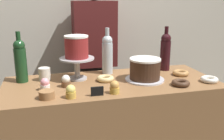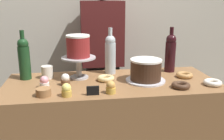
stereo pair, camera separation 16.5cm
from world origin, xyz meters
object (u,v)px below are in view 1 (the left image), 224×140
(white_layer_cake, at_px, (76,47))
(chocolate_round_cake, at_px, (145,69))
(barista_figure, at_px, (95,66))
(coffee_cup_ceramic, at_px, (45,74))
(cupcake_vanilla, at_px, (66,81))
(cake_stand_pedestal, at_px, (77,65))
(wine_bottle_green, at_px, (20,60))
(price_sign_chalkboard, at_px, (97,91))
(donut_chocolate, at_px, (181,83))
(cupcake_strawberry, at_px, (45,85))
(cookie_stack, at_px, (47,95))
(wine_bottle_dark_red, at_px, (165,51))
(donut_glazed, at_px, (105,78))
(donut_maple, at_px, (181,73))
(wine_bottle_clear, at_px, (107,54))
(donut_sugar, at_px, (209,79))
(cupcake_lemon, at_px, (71,92))
(cupcake_caramel, at_px, (115,87))

(white_layer_cake, distance_m, chocolate_round_cake, 0.47)
(barista_figure, bearing_deg, coffee_cup_ceramic, -130.01)
(cupcake_vanilla, bearing_deg, cake_stand_pedestal, 57.21)
(wine_bottle_green, bearing_deg, price_sign_chalkboard, -41.00)
(donut_chocolate, xyz_separation_m, barista_figure, (-0.38, 0.83, -0.08))
(cupcake_strawberry, bearing_deg, cookie_stack, -86.74)
(cake_stand_pedestal, distance_m, cupcake_vanilla, 0.17)
(chocolate_round_cake, distance_m, wine_bottle_dark_red, 0.32)
(wine_bottle_dark_red, distance_m, donut_glazed, 0.53)
(chocolate_round_cake, height_order, cookie_stack, chocolate_round_cake)
(price_sign_chalkboard, bearing_deg, wine_bottle_green, 139.00)
(cupcake_vanilla, height_order, donut_maple, cupcake_vanilla)
(wine_bottle_dark_red, bearing_deg, barista_figure, 133.35)
(cupcake_strawberry, xyz_separation_m, coffee_cup_ceramic, (-0.00, 0.19, 0.01))
(chocolate_round_cake, height_order, wine_bottle_clear, wine_bottle_clear)
(coffee_cup_ceramic, bearing_deg, donut_glazed, -16.07)
(donut_sugar, relative_size, barista_figure, 0.07)
(cookie_stack, distance_m, price_sign_chalkboard, 0.27)
(donut_glazed, bearing_deg, cupcake_lemon, -135.47)
(wine_bottle_dark_red, relative_size, cupcake_vanilla, 4.38)
(chocolate_round_cake, bearing_deg, cupcake_vanilla, -179.68)
(donut_maple, bearing_deg, donut_glazed, 179.33)
(cake_stand_pedestal, height_order, coffee_cup_ceramic, cake_stand_pedestal)
(cake_stand_pedestal, bearing_deg, wine_bottle_dark_red, 5.86)
(cupcake_vanilla, xyz_separation_m, cookie_stack, (-0.12, -0.17, -0.01))
(wine_bottle_dark_red, xyz_separation_m, wine_bottle_green, (-1.02, -0.03, 0.00))
(wine_bottle_dark_red, distance_m, cookie_stack, 0.95)
(wine_bottle_green, xyz_separation_m, cookie_stack, (0.15, -0.34, -0.12))
(cake_stand_pedestal, distance_m, donut_maple, 0.72)
(donut_maple, height_order, donut_glazed, same)
(cupcake_vanilla, relative_size, barista_figure, 0.05)
(white_layer_cake, bearing_deg, cookie_stack, -123.88)
(wine_bottle_dark_red, bearing_deg, donut_maple, -73.07)
(donut_glazed, distance_m, donut_chocolate, 0.48)
(donut_glazed, bearing_deg, donut_chocolate, -25.66)
(chocolate_round_cake, distance_m, coffee_cup_ceramic, 0.66)
(wine_bottle_dark_red, distance_m, cupcake_lemon, 0.85)
(white_layer_cake, bearing_deg, wine_bottle_dark_red, 5.86)
(white_layer_cake, bearing_deg, wine_bottle_clear, 20.68)
(cupcake_vanilla, distance_m, donut_sugar, 0.91)
(wine_bottle_green, relative_size, cupcake_lemon, 4.38)
(cupcake_strawberry, bearing_deg, barista_figure, 58.69)
(price_sign_chalkboard, bearing_deg, cupcake_lemon, 178.52)
(cake_stand_pedestal, bearing_deg, donut_sugar, -18.37)
(donut_sugar, relative_size, coffee_cup_ceramic, 1.32)
(cupcake_caramel, distance_m, donut_chocolate, 0.43)
(cookie_stack, height_order, barista_figure, barista_figure)
(price_sign_chalkboard, height_order, coffee_cup_ceramic, coffee_cup_ceramic)
(wine_bottle_green, height_order, cupcake_strawberry, wine_bottle_green)
(cake_stand_pedestal, bearing_deg, donut_chocolate, -25.80)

